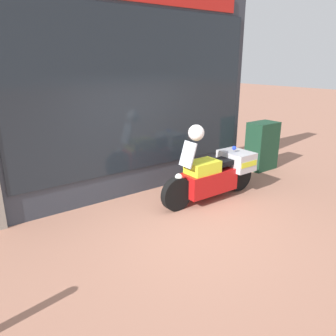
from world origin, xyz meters
TOP-DOWN VIEW (x-y plane):
  - ground_plane at (0.00, 0.00)m, footprint 60.00×60.00m
  - shop_building at (-0.37, 2.00)m, footprint 6.41×0.55m
  - window_display at (0.30, 2.03)m, footprint 5.21×0.30m
  - paramedic_motorcycle at (1.33, 0.62)m, footprint 2.37×0.72m
  - utility_cabinet at (3.65, 1.32)m, footprint 0.75×0.51m
  - white_helmet at (0.75, 0.63)m, footprint 0.30×0.30m

SIDE VIEW (x-z plane):
  - ground_plane at x=0.00m, z-range 0.00..0.00m
  - window_display at x=0.30m, z-range -0.49..1.39m
  - paramedic_motorcycle at x=1.33m, z-range -0.12..1.17m
  - utility_cabinet at x=3.65m, z-range 0.00..1.23m
  - white_helmet at x=0.75m, z-range 1.29..1.59m
  - shop_building at x=-0.37m, z-range 0.01..4.13m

